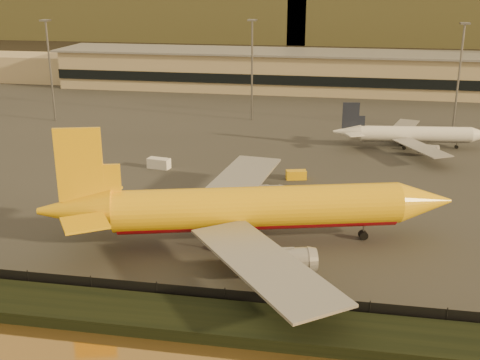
# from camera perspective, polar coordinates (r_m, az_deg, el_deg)

# --- Properties ---
(ground) EXTENTS (900.00, 900.00, 0.00)m
(ground) POSITION_cam_1_polar(r_m,az_deg,el_deg) (81.26, -0.96, -7.30)
(ground) COLOR black
(ground) RESTS_ON ground
(embankment) EXTENTS (320.00, 7.00, 1.40)m
(embankment) POSITION_cam_1_polar(r_m,az_deg,el_deg) (66.40, -3.88, -13.09)
(embankment) COLOR black
(embankment) RESTS_ON ground
(tarmac) EXTENTS (320.00, 220.00, 0.20)m
(tarmac) POSITION_cam_1_polar(r_m,az_deg,el_deg) (170.94, 5.26, 6.66)
(tarmac) COLOR #2D2D2D
(tarmac) RESTS_ON ground
(perimeter_fence) EXTENTS (300.00, 0.05, 2.20)m
(perimeter_fence) POSITION_cam_1_polar(r_m,az_deg,el_deg) (69.42, -3.09, -10.96)
(perimeter_fence) COLOR black
(perimeter_fence) RESTS_ON tarmac
(terminal_building) EXTENTS (202.00, 25.00, 12.60)m
(terminal_building) POSITION_cam_1_polar(r_m,az_deg,el_deg) (201.40, 1.94, 10.34)
(terminal_building) COLOR #C7AE8A
(terminal_building) RESTS_ON tarmac
(apron_light_masts) EXTENTS (152.20, 12.20, 25.40)m
(apron_light_masts) POSITION_cam_1_polar(r_m,az_deg,el_deg) (147.94, 10.61, 10.68)
(apron_light_masts) COLOR slate
(apron_light_masts) RESTS_ON tarmac
(dhl_cargo_jet) EXTENTS (56.52, 54.14, 17.11)m
(dhl_cargo_jet) POSITION_cam_1_polar(r_m,az_deg,el_deg) (82.68, 1.01, -2.80)
(dhl_cargo_jet) COLOR yellow
(dhl_cargo_jet) RESTS_ON tarmac
(white_narrowbody_jet) EXTENTS (34.32, 33.27, 9.86)m
(white_narrowbody_jet) POSITION_cam_1_polar(r_m,az_deg,el_deg) (135.83, 16.03, 4.16)
(white_narrowbody_jet) COLOR white
(white_narrowbody_jet) RESTS_ON tarmac
(gse_vehicle_yellow) EXTENTS (3.99, 2.54, 1.66)m
(gse_vehicle_yellow) POSITION_cam_1_polar(r_m,az_deg,el_deg) (111.09, 5.34, 0.49)
(gse_vehicle_yellow) COLOR yellow
(gse_vehicle_yellow) RESTS_ON tarmac
(gse_vehicle_white) EXTENTS (4.63, 2.72, 1.96)m
(gse_vehicle_white) POSITION_cam_1_polar(r_m,az_deg,el_deg) (118.05, -7.70, 1.58)
(gse_vehicle_white) COLOR white
(gse_vehicle_white) RESTS_ON tarmac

